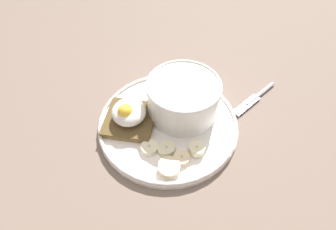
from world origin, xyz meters
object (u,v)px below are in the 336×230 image
banana_slice_right (169,167)px  banana_slice_inner (149,148)px  banana_slice_front (182,158)px  banana_slice_back (197,149)px  oatmeal_bowl (183,98)px  banana_slice_left (167,149)px  poached_egg (128,112)px  knife (255,98)px  toast_slice (130,119)px

banana_slice_right → banana_slice_inner: bearing=31.7°
banana_slice_front → banana_slice_inner: size_ratio=1.16×
banana_slice_back → banana_slice_inner: banana_slice_back is taller
oatmeal_bowl → banana_slice_left: bearing=152.4°
poached_egg → banana_slice_left: (-7.07, -5.65, -2.37)cm
poached_egg → banana_slice_inner: 7.38cm
oatmeal_bowl → banana_slice_inner: (-7.70, 7.21, -2.90)cm
poached_egg → banana_slice_left: poached_egg is taller
oatmeal_bowl → banana_slice_inner: bearing=136.9°
banana_slice_left → banana_slice_inner: size_ratio=1.35×
banana_slice_back → banana_slice_front: bearing=112.7°
poached_egg → banana_slice_right: bearing=-152.8°
banana_slice_back → knife: bearing=-54.2°
banana_slice_back → banana_slice_right: (-2.59, 5.10, -0.09)cm
banana_slice_right → banana_slice_inner: (4.28, 2.64, -0.14)cm
poached_egg → banana_slice_front: (-9.23, -7.79, -2.43)cm
poached_egg → banana_slice_front: 12.32cm
toast_slice → banana_slice_front: toast_slice is taller
oatmeal_bowl → banana_slice_back: (-9.39, -0.54, -2.67)cm
poached_egg → banana_slice_inner: size_ratio=1.97×
banana_slice_right → toast_slice: bearing=26.7°
banana_slice_front → knife: (11.88, -17.63, -1.10)cm
toast_slice → banana_slice_left: 9.08cm
knife → toast_slice: bearing=95.8°
oatmeal_bowl → banana_slice_left: 9.89cm
banana_slice_left → banana_slice_back: (-1.00, -4.93, 0.17)cm
knife → banana_slice_left: bearing=116.2°
banana_slice_left → banana_slice_right: 3.59cm
toast_slice → banana_slice_inner: size_ratio=3.52×
oatmeal_bowl → poached_egg: 10.13cm
knife → poached_egg: bearing=96.0°
oatmeal_bowl → banana_slice_left: oatmeal_bowl is taller
banana_slice_front → banana_slice_left: bearing=44.8°
toast_slice → knife: size_ratio=0.99×
banana_slice_back → banana_slice_inner: (1.69, 7.75, -0.22)cm
toast_slice → banana_slice_right: size_ratio=2.33×
toast_slice → banana_slice_back: banana_slice_back is taller
toast_slice → banana_slice_front: bearing=-140.4°
toast_slice → knife: 25.51cm
banana_slice_left → banana_slice_inner: (0.69, 2.82, -0.05)cm
oatmeal_bowl → knife: 15.95cm
banana_slice_right → knife: bearing=-56.3°
banana_slice_inner → knife: 24.35cm
toast_slice → banana_slice_left: same height
banana_slice_back → banana_slice_right: banana_slice_back is taller
oatmeal_bowl → banana_slice_left: (-8.40, 4.38, -2.84)cm
banana_slice_back → knife: (10.72, -14.84, -1.33)cm
banana_slice_front → banana_slice_right: banana_slice_right is taller
oatmeal_bowl → toast_slice: oatmeal_bowl is taller
toast_slice → banana_slice_back: 13.30cm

